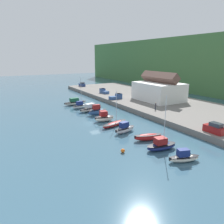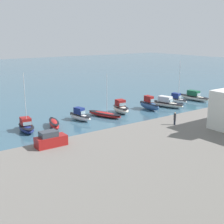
# 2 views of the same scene
# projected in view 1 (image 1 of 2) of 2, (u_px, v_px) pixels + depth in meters

# --- Properties ---
(ground_plane) EXTENTS (320.00, 320.00, 0.00)m
(ground_plane) POSITION_uv_depth(u_px,v_px,m) (95.00, 123.00, 55.19)
(ground_plane) COLOR #385B70
(quay_promenade) EXTENTS (125.29, 29.02, 1.40)m
(quay_promenade) POSITION_uv_depth(u_px,v_px,m) (177.00, 108.00, 68.62)
(quay_promenade) COLOR slate
(quay_promenade) RESTS_ON ground_plane
(harbor_clubhouse) EXTENTS (16.05, 12.03, 9.95)m
(harbor_clubhouse) POSITION_uv_depth(u_px,v_px,m) (159.00, 90.00, 75.95)
(harbor_clubhouse) COLOR white
(harbor_clubhouse) RESTS_ON quay_promenade
(moored_boat_0) EXTENTS (2.94, 8.52, 2.42)m
(moored_boat_0) POSITION_uv_depth(u_px,v_px,m) (75.00, 102.00, 75.77)
(moored_boat_0) COLOR white
(moored_boat_0) RESTS_ON ground_plane
(moored_boat_1) EXTENTS (2.60, 5.81, 9.94)m
(moored_boat_1) POSITION_uv_depth(u_px,v_px,m) (80.00, 106.00, 70.58)
(moored_boat_1) COLOR silver
(moored_boat_1) RESTS_ON ground_plane
(moored_boat_2) EXTENTS (4.48, 8.73, 2.39)m
(moored_boat_2) POSITION_uv_depth(u_px,v_px,m) (91.00, 108.00, 67.04)
(moored_boat_2) COLOR white
(moored_boat_2) RESTS_ON ground_plane
(moored_boat_3) EXTENTS (1.67, 6.05, 3.02)m
(moored_boat_3) POSITION_uv_depth(u_px,v_px,m) (97.00, 111.00, 62.67)
(moored_boat_3) COLOR #33568E
(moored_boat_3) RESTS_ON ground_plane
(moored_boat_4) EXTENTS (3.04, 5.41, 2.80)m
(moored_boat_4) POSITION_uv_depth(u_px,v_px,m) (104.00, 118.00, 56.27)
(moored_boat_4) COLOR white
(moored_boat_4) RESTS_ON ground_plane
(moored_boat_5) EXTENTS (4.43, 8.25, 8.58)m
(moored_boat_5) POSITION_uv_depth(u_px,v_px,m) (115.00, 124.00, 52.88)
(moored_boat_5) COLOR red
(moored_boat_5) RESTS_ON ground_plane
(moored_boat_6) EXTENTS (2.84, 5.79, 2.46)m
(moored_boat_6) POSITION_uv_depth(u_px,v_px,m) (125.00, 129.00, 48.03)
(moored_boat_6) COLOR white
(moored_boat_6) RESTS_ON ground_plane
(moored_boat_7) EXTENTS (3.14, 6.11, 1.36)m
(moored_boat_7) POSITION_uv_depth(u_px,v_px,m) (148.00, 137.00, 43.60)
(moored_boat_7) COLOR red
(moored_boat_7) RESTS_ON ground_plane
(moored_boat_8) EXTENTS (2.93, 6.14, 9.97)m
(moored_boat_8) POSITION_uv_depth(u_px,v_px,m) (161.00, 145.00, 39.17)
(moored_boat_8) COLOR navy
(moored_boat_8) RESTS_ON ground_plane
(moored_boat_9) EXTENTS (3.07, 5.42, 2.14)m
(moored_boat_9) POSITION_uv_depth(u_px,v_px,m) (184.00, 157.00, 34.72)
(moored_boat_9) COLOR white
(moored_boat_9) RESTS_ON ground_plane
(parked_car_0) EXTENTS (4.22, 1.84, 2.16)m
(parked_car_0) POSITION_uv_depth(u_px,v_px,m) (215.00, 128.00, 43.68)
(parked_car_0) COLOR maroon
(parked_car_0) RESTS_ON quay_promenade
(parked_car_1) EXTENTS (4.37, 2.24, 2.16)m
(parked_car_1) POSITION_uv_depth(u_px,v_px,m) (82.00, 85.00, 112.06)
(parked_car_1) COLOR navy
(parked_car_1) RESTS_ON quay_promenade
(pickup_truck_0) EXTENTS (2.30, 4.86, 1.90)m
(pickup_truck_0) POSITION_uv_depth(u_px,v_px,m) (117.00, 97.00, 78.73)
(pickup_truck_0) COLOR #2D4C84
(pickup_truck_0) RESTS_ON quay_promenade
(pickup_truck_1) EXTENTS (4.83, 2.23, 1.90)m
(pickup_truck_1) POSITION_uv_depth(u_px,v_px,m) (104.00, 91.00, 91.11)
(pickup_truck_1) COLOR #2D4C84
(pickup_truck_1) RESTS_ON quay_promenade
(person_on_quay) EXTENTS (0.40, 0.40, 2.14)m
(person_on_quay) POSITION_uv_depth(u_px,v_px,m) (155.00, 106.00, 62.66)
(person_on_quay) COLOR #232838
(person_on_quay) RESTS_ON quay_promenade
(mooring_buoy_0) EXTENTS (0.74, 0.74, 0.74)m
(mooring_buoy_0) POSITION_uv_depth(u_px,v_px,m) (123.00, 151.00, 38.03)
(mooring_buoy_0) COLOR orange
(mooring_buoy_0) RESTS_ON ground_plane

